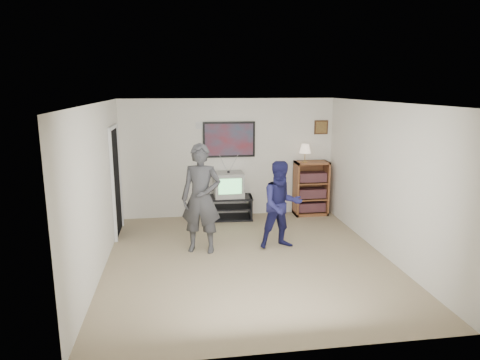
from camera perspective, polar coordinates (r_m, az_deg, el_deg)
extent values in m
cube|color=#76674B|center=(7.04, 1.07, -10.53)|extent=(4.50, 5.00, 0.01)
cube|color=white|center=(6.49, 1.16, 10.26)|extent=(4.50, 5.00, 0.01)
cube|color=silver|center=(9.08, -1.47, 2.93)|extent=(4.50, 0.01, 2.50)
cube|color=silver|center=(6.67, -18.32, -1.16)|extent=(0.01, 5.00, 2.50)
cube|color=silver|center=(7.36, 18.67, 0.03)|extent=(0.01, 5.00, 2.50)
cube|color=black|center=(8.98, -1.46, -2.32)|extent=(1.00, 0.60, 0.04)
cube|color=black|center=(9.10, -1.44, -5.01)|extent=(1.00, 0.60, 0.04)
cube|color=black|center=(9.00, -4.31, -3.78)|extent=(0.07, 0.52, 0.48)
cube|color=black|center=(9.10, 1.38, -3.57)|extent=(0.07, 0.52, 0.48)
imported|color=#353538|center=(7.13, -5.20, -2.48)|extent=(0.77, 0.61, 1.84)
imported|color=#1A1A4A|center=(7.34, 5.55, -3.34)|extent=(0.80, 0.66, 1.52)
cube|color=white|center=(7.31, -5.31, -0.51)|extent=(0.05, 0.13, 0.04)
cube|color=white|center=(7.48, 4.98, -0.09)|extent=(0.07, 0.14, 0.04)
cube|color=black|center=(9.00, -1.47, 5.41)|extent=(1.10, 0.03, 0.75)
cube|color=white|center=(8.93, -5.01, 7.25)|extent=(0.28, 0.02, 0.14)
cube|color=black|center=(9.43, 10.77, 6.92)|extent=(0.30, 0.03, 0.30)
cube|color=black|center=(8.27, -16.25, -0.28)|extent=(0.03, 0.85, 2.00)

